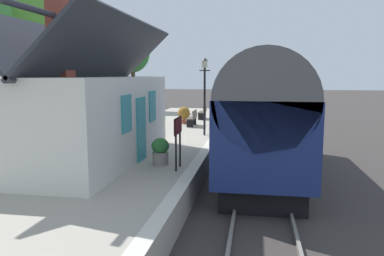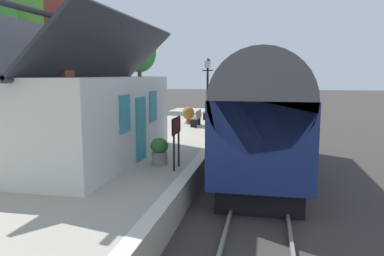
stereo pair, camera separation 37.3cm
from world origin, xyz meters
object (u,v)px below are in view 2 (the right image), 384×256
Objects in this scene: station_sign_board at (176,130)px; tree_behind_building at (84,45)px; planter_edge_near at (159,151)px; lamp_post_platform at (208,81)px; tree_far_right at (139,53)px; planter_under_sign at (188,115)px; bench_by_lamp at (197,118)px; train at (263,114)px; station_building at (87,114)px; tree_far_left at (17,31)px; bench_platform_end at (208,112)px.

tree_behind_building is (17.00, 11.46, 3.96)m from station_sign_board.
lamp_post_platform is (6.08, -0.58, 2.08)m from planter_edge_near.
planter_edge_near is 20.30m from tree_behind_building.
planter_edge_near is at bearing -159.16° from tree_far_right.
lamp_post_platform is at bearing -156.45° from planter_under_sign.
planter_under_sign is (0.96, 0.68, 0.05)m from bench_by_lamp.
tree_behind_building is (10.45, 11.38, 2.62)m from lamp_post_platform.
station_sign_board is (-2.99, 2.52, -0.23)m from train.
planter_edge_near is 6.46m from lamp_post_platform.
bench_by_lamp is 1.41× the size of planter_under_sign.
planter_under_sign is (9.95, -1.35, -1.01)m from station_building.
lamp_post_platform reaches higher than bench_by_lamp.
tree_far_left is at bearing 89.90° from lamp_post_platform.
train is 2.72× the size of lamp_post_platform.
station_sign_board is at bearing -123.73° from tree_far_left.
train is 1.22× the size of tree_far_left.
bench_platform_end and bench_by_lamp have the same top height.
lamp_post_platform is 0.45× the size of tree_far_left.
station_sign_board is (-6.55, -0.09, -1.34)m from lamp_post_platform.
station_sign_board is 19.87m from tree_far_right.
planter_edge_near is 0.11× the size of tree_far_left.
station_sign_board reaches higher than bench_platform_end.
tree_far_left is (6.10, 9.16, 4.56)m from planter_edge_near.
bench_platform_end is 9.03m from tree_far_right.
planter_under_sign is at bearing 35.13° from bench_by_lamp.
tree_far_left is at bearing 126.88° from bench_platform_end.
lamp_post_platform is at bearing -160.61° from bench_by_lamp.
bench_by_lamp is 0.17× the size of tree_far_left.
tree_far_left is (3.57, 12.35, 3.59)m from train.
planter_edge_near is at bearing 174.55° from lamp_post_platform.
lamp_post_platform is (3.55, 2.61, 1.11)m from train.
train is 9.85× the size of planter_under_sign.
train is at bearing -40.06° from station_sign_board.
station_sign_board is at bearing -173.08° from bench_by_lamp.
planter_under_sign is at bearing 29.90° from train.
train reaches higher than planter_under_sign.
lamp_post_platform is at bearing -147.76° from tree_far_right.
station_building is at bearing 152.28° from lamp_post_platform.
bench_platform_end is at bearing -110.40° from tree_behind_building.
train is 7.64m from bench_by_lamp.
planter_under_sign is at bearing -63.31° from tree_far_left.
tree_far_left is (-3.05, 8.66, 4.53)m from bench_by_lamp.
bench_by_lamp is 3.85m from lamp_post_platform.
train is 4.18m from planter_edge_near.
tree_behind_building reaches higher than bench_platform_end.
tree_behind_building is (6.41, 9.62, 4.62)m from planter_under_sign.
bench_by_lamp is at bearing -143.83° from tree_far_right.
tree_far_left is at bearing 73.87° from train.
station_sign_board is 0.22× the size of tree_far_right.
tree_far_right is at bearing 32.24° from lamp_post_platform.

